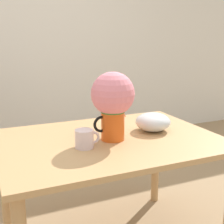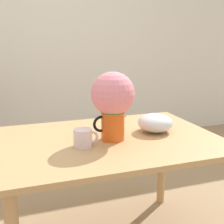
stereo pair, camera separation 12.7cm
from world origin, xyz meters
The scene contains 5 objects.
wall_back centered at (0.00, 2.07, 1.30)m, with size 8.00×0.05×2.60m.
table centered at (0.09, -0.09, 0.64)m, with size 1.28×0.93×0.74m.
flower_vase centered at (0.10, -0.12, 0.98)m, with size 0.25×0.25×0.39m.
coffee_mug centered at (-0.09, -0.18, 0.79)m, with size 0.14×0.10×0.10m.
white_bowl centered at (0.40, -0.06, 0.80)m, with size 0.22×0.22×0.11m.
Camera 1 is at (-0.60, -1.69, 1.33)m, focal length 50.00 mm.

